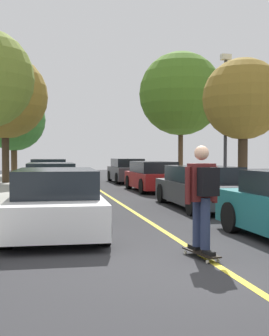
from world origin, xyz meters
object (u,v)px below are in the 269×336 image
at_px(parked_car_right_far, 153,176).
at_px(parked_car_right_near, 202,187).
at_px(street_tree_left_near, 5,97).
at_px(street_tree_right_nearest, 243,100).
at_px(parked_car_right_farthest, 127,171).
at_px(skateboarder, 203,192).
at_px(streetlamp, 225,114).
at_px(parked_car_left_near, 51,183).
at_px(parked_car_left_far, 49,174).
at_px(street_tree_left_far, 14,120).
at_px(parked_car_left_nearest, 56,201).
at_px(skateboard, 201,253).
at_px(street_tree_right_near, 181,94).

bearing_deg(parked_car_right_far, parked_car_right_near, -90.00).
height_order(street_tree_left_near, street_tree_right_nearest, street_tree_left_near).
relative_size(parked_car_right_farthest, skateboarder, 2.56).
bearing_deg(streetlamp, parked_car_left_near, 178.17).
xyz_separation_m(parked_car_left_far, street_tree_left_far, (-2.21, 9.34, 3.31)).
bearing_deg(parked_car_left_far, parked_car_right_far, -33.56).
height_order(parked_car_left_far, street_tree_left_near, street_tree_left_near).
bearing_deg(parked_car_left_nearest, skateboard, -52.20).
bearing_deg(parked_car_right_far, parked_car_right_farthest, 90.00).
xyz_separation_m(parked_car_left_near, street_tree_left_far, (-2.21, 16.04, 3.34)).
bearing_deg(street_tree_left_far, parked_car_left_near, -82.16).
xyz_separation_m(street_tree_left_far, skateboarder, (4.39, -24.89, -2.94)).
bearing_deg(parked_car_left_near, skateboard, -76.14).
bearing_deg(skateboard, parked_car_right_farthest, 82.89).
distance_m(parked_car_left_nearest, street_tree_left_near, 15.70).
distance_m(street_tree_left_far, skateboard, 25.54).
bearing_deg(parked_car_right_farthest, parked_car_left_nearest, -105.85).
relative_size(parked_car_left_nearest, street_tree_left_near, 0.66).
distance_m(parked_car_right_far, street_tree_left_far, 14.43).
relative_size(street_tree_right_near, streetlamp, 1.32).
relative_size(parked_car_left_nearest, parked_car_right_near, 0.96).
relative_size(parked_car_left_far, skateboarder, 2.79).
distance_m(parked_car_left_far, streetlamp, 9.62).
bearing_deg(parked_car_left_nearest, street_tree_right_nearest, 38.42).
height_order(parked_car_right_farthest, street_tree_right_near, street_tree_right_near).
distance_m(parked_car_right_far, skateboarder, 12.78).
distance_m(parked_car_left_near, parked_car_right_near, 5.18).
relative_size(parked_car_right_farthest, street_tree_left_near, 0.63).
bearing_deg(streetlamp, parked_car_right_farthest, 99.88).
relative_size(parked_car_left_nearest, parked_car_right_far, 1.06).
distance_m(parked_car_right_near, skateboarder, 6.71).
bearing_deg(parked_car_right_farthest, street_tree_left_near, -172.82).
bearing_deg(parked_car_left_near, street_tree_right_near, 44.67).
distance_m(parked_car_left_near, street_tree_right_nearest, 7.35).
bearing_deg(street_tree_left_near, parked_car_right_near, -59.88).
relative_size(street_tree_left_near, street_tree_left_far, 1.13).
bearing_deg(street_tree_right_nearest, street_tree_right_near, 90.00).
height_order(parked_car_right_near, parked_car_right_far, parked_car_right_far).
bearing_deg(street_tree_left_near, skateboard, -76.18).
height_order(parked_car_left_far, parked_car_right_near, parked_car_left_far).
distance_m(street_tree_left_near, street_tree_right_nearest, 13.22).
distance_m(street_tree_left_near, streetlamp, 12.60).
height_order(street_tree_left_far, street_tree_right_near, street_tree_right_near).
relative_size(street_tree_right_nearest, street_tree_right_near, 0.73).
distance_m(parked_car_left_far, street_tree_right_nearest, 10.39).
bearing_deg(street_tree_right_nearest, skateboard, -119.15).
distance_m(parked_car_right_near, streetlamp, 3.84).
bearing_deg(parked_car_right_near, parked_car_left_nearest, -142.59).
xyz_separation_m(parked_car_right_farthest, skateboard, (-2.33, -18.67, -0.60)).
relative_size(street_tree_right_near, skateboard, 7.80).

